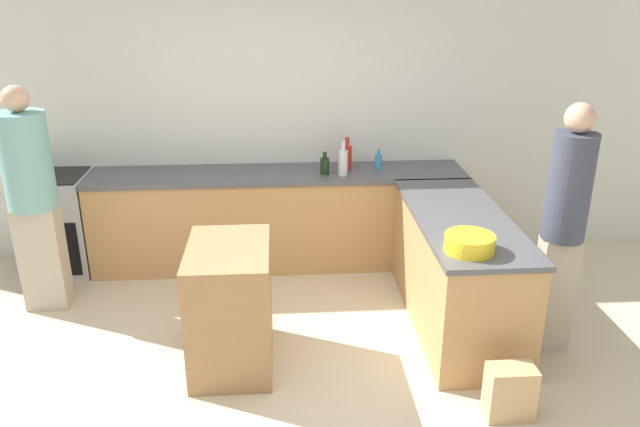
% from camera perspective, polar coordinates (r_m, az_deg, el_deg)
% --- Properties ---
extents(ground_plane, '(14.00, 14.00, 0.00)m').
position_cam_1_polar(ground_plane, '(4.30, -3.49, -16.04)').
color(ground_plane, beige).
extents(wall_back, '(8.00, 0.06, 2.70)m').
position_cam_1_polar(wall_back, '(5.90, -4.02, 8.90)').
color(wall_back, silver).
rests_on(wall_back, ground_plane).
extents(counter_back, '(3.43, 0.63, 0.90)m').
position_cam_1_polar(counter_back, '(5.85, -3.79, -0.42)').
color(counter_back, tan).
rests_on(counter_back, ground_plane).
extents(counter_peninsula, '(0.69, 1.80, 0.90)m').
position_cam_1_polar(counter_peninsula, '(4.96, 12.37, -5.04)').
color(counter_peninsula, tan).
rests_on(counter_peninsula, ground_plane).
extents(range_oven, '(0.61, 0.59, 0.91)m').
position_cam_1_polar(range_oven, '(6.20, -22.85, -0.81)').
color(range_oven, '#ADADB2').
rests_on(range_oven, ground_plane).
extents(island_table, '(0.55, 0.80, 0.89)m').
position_cam_1_polar(island_table, '(4.41, -8.16, -8.36)').
color(island_table, '#997047').
rests_on(island_table, ground_plane).
extents(mixing_bowl, '(0.33, 0.33, 0.11)m').
position_cam_1_polar(mixing_bowl, '(4.17, 13.51, -2.64)').
color(mixing_bowl, yellow).
rests_on(mixing_bowl, counter_peninsula).
extents(dish_soap_bottle, '(0.06, 0.06, 0.19)m').
position_cam_1_polar(dish_soap_bottle, '(5.80, 5.36, 4.81)').
color(dish_soap_bottle, '#338CBF').
rests_on(dish_soap_bottle, counter_back).
extents(hot_sauce_bottle, '(0.09, 0.09, 0.30)m').
position_cam_1_polar(hot_sauce_bottle, '(5.77, 2.49, 5.25)').
color(hot_sauce_bottle, red).
rests_on(hot_sauce_bottle, counter_back).
extents(vinegar_bottle_clear, '(0.09, 0.09, 0.31)m').
position_cam_1_polar(vinegar_bottle_clear, '(5.57, 2.11, 4.73)').
color(vinegar_bottle_clear, silver).
rests_on(vinegar_bottle_clear, counter_back).
extents(wine_bottle_dark, '(0.08, 0.08, 0.20)m').
position_cam_1_polar(wine_bottle_dark, '(5.61, 0.44, 4.43)').
color(wine_bottle_dark, black).
rests_on(wine_bottle_dark, counter_back).
extents(person_by_range, '(0.37, 0.37, 1.83)m').
position_cam_1_polar(person_by_range, '(5.35, -24.85, 1.68)').
color(person_by_range, '#ADA38E').
rests_on(person_by_range, ground_plane).
extents(person_at_peninsula, '(0.29, 0.29, 1.82)m').
position_cam_1_polar(person_at_peninsula, '(4.61, 21.45, -0.58)').
color(person_at_peninsula, '#ADA38E').
rests_on(person_at_peninsula, ground_plane).
extents(paper_bag, '(0.29, 0.18, 0.35)m').
position_cam_1_polar(paper_bag, '(4.18, 16.96, -15.35)').
color(paper_bag, tan).
rests_on(paper_bag, ground_plane).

